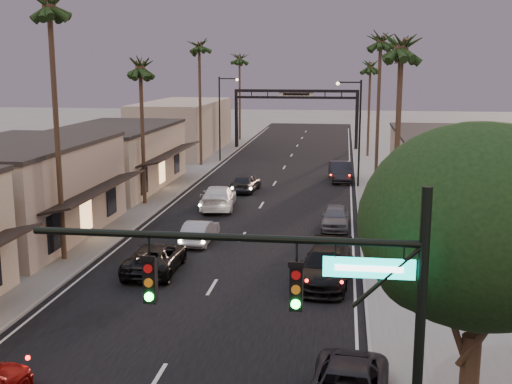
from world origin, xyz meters
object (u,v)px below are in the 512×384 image
(corner_tree, at_px, (483,234))
(oncoming_silver, at_px, (200,232))
(arch, at_px, (296,104))
(palm_ld, at_px, (199,42))
(traffic_signal, at_px, (328,310))
(oncoming_pickup, at_px, (155,258))
(streetlight_right, at_px, (356,125))
(curbside_black, at_px, (326,266))
(streetlight_left, at_px, (222,112))
(palm_rc, at_px, (371,62))
(palm_rb, at_px, (381,36))
(palm_lc, at_px, (140,61))
(palm_far, at_px, (239,56))
(palm_ra, at_px, (402,39))

(corner_tree, bearing_deg, oncoming_silver, 121.76)
(arch, distance_m, palm_ld, 18.61)
(traffic_signal, xyz_separation_m, oncoming_pickup, (-8.97, 16.91, -4.36))
(corner_tree, distance_m, streetlight_right, 37.64)
(corner_tree, distance_m, oncoming_pickup, 19.28)
(traffic_signal, height_order, arch, traffic_signal)
(curbside_black, bearing_deg, arch, 101.77)
(streetlight_left, bearing_deg, oncoming_silver, -81.61)
(palm_ld, bearing_deg, palm_rc, 27.62)
(palm_ld, height_order, palm_rc, palm_ld)
(palm_ld, height_order, palm_rb, same)
(streetlight_right, height_order, palm_rb, palm_rb)
(palm_lc, height_order, oncoming_pickup, palm_lc)
(palm_lc, height_order, palm_far, palm_far)
(palm_lc, height_order, palm_ra, palm_ra)
(traffic_signal, bearing_deg, palm_rb, 85.84)
(streetlight_right, distance_m, oncoming_pickup, 26.57)
(arch, height_order, curbside_black, arch)
(palm_far, bearing_deg, arch, -43.95)
(palm_ld, xyz_separation_m, curbside_black, (13.83, -34.68, -11.59))
(palm_ra, xyz_separation_m, palm_rc, (0.00, 40.00, -0.97))
(palm_rc, height_order, oncoming_pickup, palm_rc)
(palm_lc, bearing_deg, curbside_black, -48.59)
(palm_rc, bearing_deg, palm_lc, -121.56)
(corner_tree, xyz_separation_m, palm_lc, (-18.08, 28.55, 4.49))
(oncoming_pickup, bearing_deg, palm_lc, -72.01)
(traffic_signal, height_order, palm_lc, palm_lc)
(corner_tree, relative_size, palm_rc, 0.72)
(arch, distance_m, oncoming_silver, 43.92)
(oncoming_pickup, bearing_deg, palm_far, -86.39)
(streetlight_left, relative_size, palm_rc, 0.74)
(traffic_signal, bearing_deg, palm_far, 100.70)
(palm_ra, bearing_deg, corner_tree, -86.97)
(palm_ra, distance_m, palm_rc, 40.01)
(palm_ld, relative_size, oncoming_silver, 3.47)
(arch, height_order, streetlight_right, streetlight_right)
(oncoming_pickup, bearing_deg, traffic_signal, 116.54)
(palm_ra, height_order, palm_far, same)
(palm_ld, height_order, curbside_black, palm_ld)
(palm_rc, xyz_separation_m, oncoming_pickup, (-11.88, -43.09, -9.75))
(oncoming_silver, bearing_deg, palm_ld, -75.20)
(traffic_signal, height_order, streetlight_left, streetlight_left)
(corner_tree, height_order, palm_ra, palm_ra)
(palm_ld, relative_size, curbside_black, 2.48)
(oncoming_silver, bearing_deg, palm_ra, 169.79)
(palm_ra, height_order, oncoming_silver, palm_ra)
(corner_tree, relative_size, curbside_black, 1.54)
(traffic_signal, bearing_deg, palm_lc, 114.06)
(arch, height_order, palm_far, palm_far)
(palm_rc, bearing_deg, palm_rb, -90.00)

